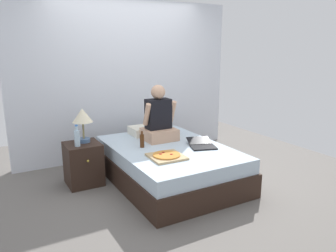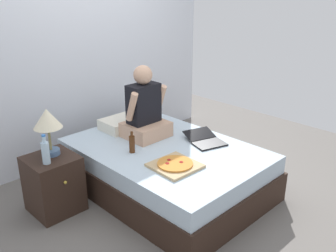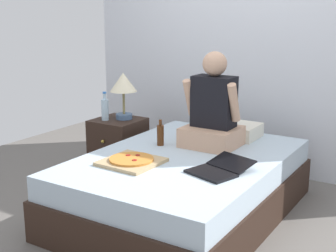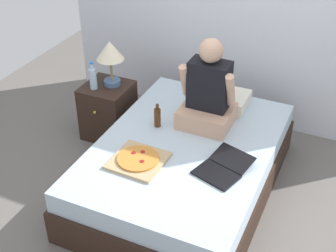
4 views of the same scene
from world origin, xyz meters
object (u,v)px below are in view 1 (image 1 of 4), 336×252
Objects in this scene: water_bottle at (77,138)px; pizza_box at (167,156)px; nightstand_left at (83,164)px; person_seated at (159,120)px; beer_bottle_on_bed at (142,141)px; lamp_on_left_nightstand at (83,118)px; bed at (169,164)px; laptop at (202,145)px.

water_bottle is 1.16m from pizza_box.
person_seated is (1.07, -0.10, 0.49)m from nightstand_left.
nightstand_left is 2.02× the size of water_bottle.
nightstand_left is at bearing 155.21° from beer_bottle_on_bed.
lamp_on_left_nightstand reaches higher than pizza_box.
beer_bottle_on_bed reaches higher than bed.
beer_bottle_on_bed is at bearing 153.18° from laptop.
pizza_box is at bearing -165.82° from laptop.
beer_bottle_on_bed reaches higher than pizza_box.
lamp_on_left_nightstand is 1.22m from pizza_box.
nightstand_left is 0.61m from lamp_on_left_nightstand.
person_seated is at bearing 31.44° from beer_bottle_on_bed.
beer_bottle_on_bed is at bearing -29.47° from lamp_on_left_nightstand.
pizza_box is 1.88× the size of beer_bottle_on_bed.
pizza_box is 0.53m from beer_bottle_on_bed.
pizza_box is at bearing -123.04° from bed.
beer_bottle_on_bed is (-0.32, 0.14, 0.34)m from bed.
water_bottle is at bearing 161.09° from bed.
water_bottle is (-0.08, -0.09, 0.39)m from nightstand_left.
person_seated reaches higher than nightstand_left.
lamp_on_left_nightstand is 0.92× the size of laptop.
beer_bottle_on_bed is at bearing -148.56° from person_seated.
laptop reaches higher than bed.
bed is 7.28× the size of water_bottle.
lamp_on_left_nightstand is (0.04, 0.05, 0.60)m from nightstand_left.
laptop is 1.18× the size of pizza_box.
lamp_on_left_nightstand is 1.60m from laptop.
beer_bottle_on_bed reaches higher than laptop.
bed is 0.51m from laptop.
beer_bottle_on_bed reaches higher than nightstand_left.
nightstand_left reaches higher than pizza_box.
beer_bottle_on_bed is at bearing 155.97° from bed.
water_bottle is 1.61m from laptop.
bed is 1.13m from nightstand_left.
water_bottle is at bearing -131.65° from nightstand_left.
beer_bottle_on_bed is (0.70, -0.33, 0.30)m from nightstand_left.
water_bottle is 1.16m from person_seated.
laptop reaches higher than pizza_box.
person_seated is (1.03, -0.15, -0.11)m from lamp_on_left_nightstand.
nightstand_left is (-1.03, 0.47, 0.04)m from bed.
person_seated is at bearing -8.24° from lamp_on_left_nightstand.
water_bottle is at bearing 179.52° from person_seated.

